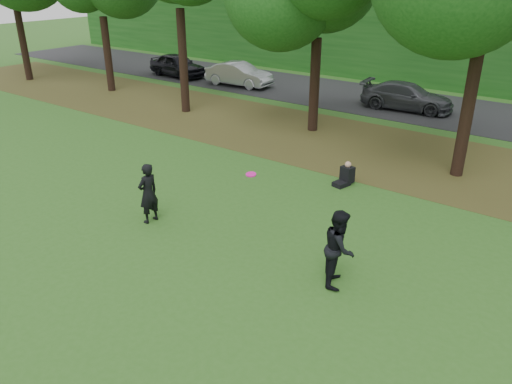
# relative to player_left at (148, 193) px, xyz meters

# --- Properties ---
(ground) EXTENTS (120.00, 120.00, 0.00)m
(ground) POSITION_rel_player_left_xyz_m (2.22, -3.17, -0.91)
(ground) COLOR #2C5A1C
(ground) RESTS_ON ground
(leaf_litter) EXTENTS (60.00, 7.00, 0.01)m
(leaf_litter) POSITION_rel_player_left_xyz_m (2.22, 9.83, -0.91)
(leaf_litter) COLOR #4F351C
(leaf_litter) RESTS_ON ground
(street) EXTENTS (70.00, 7.00, 0.02)m
(street) POSITION_rel_player_left_xyz_m (2.22, 17.83, -0.90)
(street) COLOR black
(street) RESTS_ON ground
(far_hedge) EXTENTS (70.00, 3.00, 5.00)m
(far_hedge) POSITION_rel_player_left_xyz_m (2.22, 23.83, 1.59)
(far_hedge) COLOR #174B15
(far_hedge) RESTS_ON ground
(player_left) EXTENTS (0.47, 0.69, 1.83)m
(player_left) POSITION_rel_player_left_xyz_m (0.00, 0.00, 0.00)
(player_left) COLOR black
(player_left) RESTS_ON ground
(player_right) EXTENTS (1.01, 1.13, 1.90)m
(player_right) POSITION_rel_player_left_xyz_m (5.95, 0.49, 0.04)
(player_right) COLOR black
(player_right) RESTS_ON ground
(parked_cars) EXTENTS (35.44, 4.32, 1.51)m
(parked_cars) POSITION_rel_player_left_xyz_m (1.46, 16.59, -0.18)
(parked_cars) COLOR black
(parked_cars) RESTS_ON street
(frisbee) EXTENTS (0.28, 0.28, 0.07)m
(frisbee) POSITION_rel_player_left_xyz_m (3.30, 0.58, 1.21)
(frisbee) COLOR #E21396
(frisbee) RESTS_ON ground
(seated_person) EXTENTS (0.57, 0.81, 0.83)m
(seated_person) POSITION_rel_player_left_xyz_m (3.38, 5.92, -0.60)
(seated_person) COLOR black
(seated_person) RESTS_ON ground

